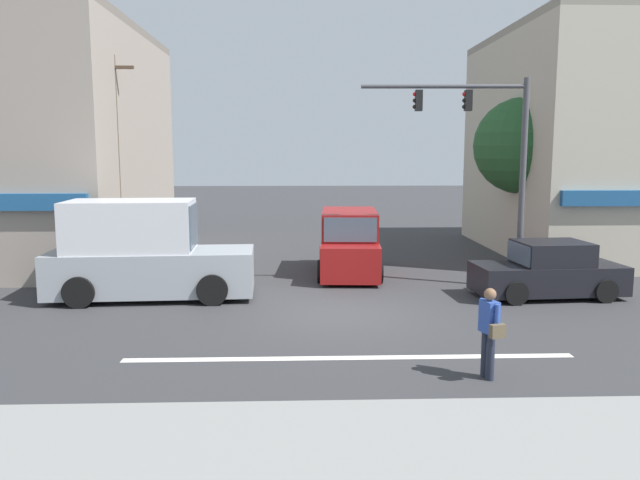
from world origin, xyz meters
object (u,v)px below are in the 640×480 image
Objects in this scene: box_truck_approaching_near at (144,254)px; sedan_crossing_center at (548,272)px; utility_pole_near_left at (116,162)px; street_tree at (522,146)px; van_waiting_far at (349,244)px; traffic_light_mast at (491,148)px; pedestrian_foreground_with_bag at (489,328)px.

sedan_crossing_center is (11.33, -0.25, -0.54)m from box_truck_approaching_near.
box_truck_approaching_near is (1.76, -3.87, -2.50)m from utility_pole_near_left.
box_truck_approaching_near is 11.35m from sedan_crossing_center.
utility_pole_near_left is 14.06m from sedan_crossing_center.
street_tree is at bearing 7.96° from utility_pole_near_left.
street_tree is 14.56m from utility_pole_near_left.
van_waiting_far is at bearing -159.25° from street_tree.
sedan_crossing_center is at bearing -1.25° from box_truck_approaching_near.
traffic_light_mast is (11.72, -2.85, 0.42)m from utility_pole_near_left.
pedestrian_foreground_with_bag is at bearing -80.29° from van_waiting_far.
street_tree is at bearing 68.36° from pedestrian_foreground_with_bag.
street_tree is 0.84× the size of utility_pole_near_left.
pedestrian_foreground_with_bag is at bearing -111.64° from street_tree.
street_tree is 7.82m from van_waiting_far.
box_truck_approaching_near reaches higher than pedestrian_foreground_with_bag.
street_tree is 5.56m from traffic_light_mast.
traffic_light_mast is (-2.69, -4.87, -0.10)m from street_tree.
box_truck_approaching_near reaches higher than van_waiting_far.
box_truck_approaching_near reaches higher than sedan_crossing_center.
utility_pole_near_left is 1.53× the size of van_waiting_far.
utility_pole_near_left reaches higher than box_truck_approaching_near.
utility_pole_near_left is 12.07m from traffic_light_mast.
street_tree is 1.29× the size of van_waiting_far.
van_waiting_far is (-3.95, 2.35, -3.17)m from traffic_light_mast.
box_truck_approaching_near is 1.35× the size of sedan_crossing_center.
utility_pole_near_left reaches higher than pedestrian_foreground_with_bag.
traffic_light_mast is at bearing -118.97° from street_tree.
street_tree is 13.81m from pedestrian_foreground_with_bag.
traffic_light_mast is 1.32× the size of van_waiting_far.
van_waiting_far is at bearing 99.71° from pedestrian_foreground_with_bag.
box_truck_approaching_near is 10.13m from pedestrian_foreground_with_bag.
pedestrian_foreground_with_bag is at bearing -47.82° from utility_pole_near_left.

